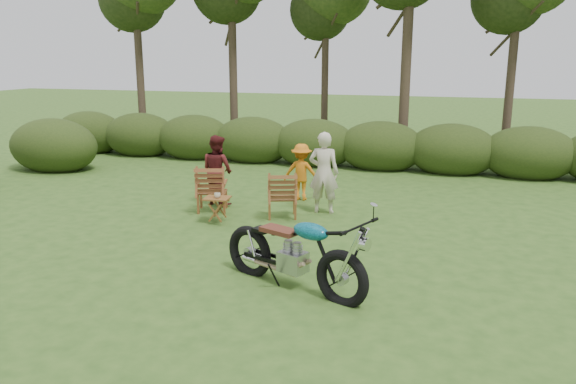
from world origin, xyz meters
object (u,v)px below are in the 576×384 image
(adult_a, at_px, (323,212))
(side_table, at_px, (217,210))
(motorcycle, at_px, (293,287))
(child, at_px, (301,200))
(adult_b, at_px, (218,204))
(lawn_chair_right, at_px, (282,217))
(cup, at_px, (217,195))
(lawn_chair_left, at_px, (213,211))

(adult_a, bearing_deg, side_table, 32.43)
(motorcycle, height_order, child, motorcycle)
(motorcycle, height_order, side_table, motorcycle)
(motorcycle, bearing_deg, adult_b, 148.68)
(side_table, bearing_deg, lawn_chair_right, 35.91)
(side_table, relative_size, adult_b, 0.34)
(cup, relative_size, adult_b, 0.08)
(cup, height_order, child, child)
(lawn_chair_left, height_order, side_table, side_table)
(lawn_chair_right, xyz_separation_m, cup, (-1.06, -0.81, 0.57))
(lawn_chair_right, height_order, side_table, side_table)
(lawn_chair_left, height_order, child, child)
(lawn_chair_left, relative_size, adult_a, 0.59)
(motorcycle, relative_size, lawn_chair_right, 2.46)
(motorcycle, distance_m, adult_b, 4.89)
(motorcycle, distance_m, lawn_chair_left, 4.37)
(motorcycle, height_order, lawn_chair_left, motorcycle)
(cup, distance_m, adult_a, 2.34)
(motorcycle, xyz_separation_m, adult_b, (-2.94, 3.91, 0.00))
(adult_b, bearing_deg, side_table, 138.71)
(adult_a, bearing_deg, child, -55.49)
(motorcycle, relative_size, lawn_chair_left, 2.34)
(cup, xyz_separation_m, adult_b, (-0.62, 1.38, -0.57))
(adult_a, distance_m, adult_b, 2.40)
(lawn_chair_right, relative_size, child, 0.74)
(lawn_chair_right, xyz_separation_m, adult_b, (-1.68, 0.56, 0.00))
(adult_b, height_order, child, adult_b)
(lawn_chair_left, distance_m, cup, 1.10)
(side_table, bearing_deg, lawn_chair_left, 121.22)
(adult_a, relative_size, child, 1.32)
(cup, height_order, adult_a, adult_a)
(lawn_chair_right, bearing_deg, cup, 17.63)
(cup, relative_size, adult_a, 0.07)
(lawn_chair_left, distance_m, child, 2.15)
(lawn_chair_left, relative_size, child, 0.77)
(lawn_chair_right, bearing_deg, adult_b, -38.27)
(motorcycle, relative_size, cup, 18.66)
(cup, height_order, adult_b, adult_b)
(lawn_chair_left, xyz_separation_m, cup, (0.49, -0.81, 0.57))
(motorcycle, xyz_separation_m, lawn_chair_left, (-2.81, 3.34, 0.00))
(lawn_chair_left, bearing_deg, side_table, 102.82)
(lawn_chair_right, relative_size, cup, 7.59)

